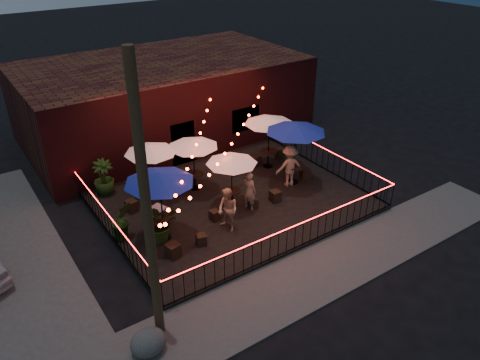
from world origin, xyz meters
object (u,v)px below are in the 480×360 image
object	(u,v)px
cafe_table_3	(193,144)
cafe_table_4	(296,128)
utility_pole	(147,212)
cafe_table_2	(232,160)
cooler	(157,220)
cafe_table_0	(159,178)
cafe_table_1	(151,150)
cafe_table_5	(269,121)
boulder	(148,342)

from	to	relation	value
cafe_table_3	cafe_table_4	size ratio (longest dim) A/B	0.72
utility_pole	cafe_table_2	distance (m)	6.99
utility_pole	cafe_table_3	bearing A→B (deg)	53.34
cafe_table_2	cooler	xyz separation A→B (m)	(-3.24, 0.08, -1.54)
utility_pole	cooler	bearing A→B (deg)	65.45
cafe_table_0	cafe_table_2	xyz separation A→B (m)	(3.23, 0.48, -0.43)
cafe_table_0	cafe_table_1	size ratio (longest dim) A/B	1.06
cafe_table_5	cooler	world-z (taller)	cafe_table_5
cafe_table_0	cafe_table_1	world-z (taller)	cafe_table_0
cafe_table_3	boulder	bearing A→B (deg)	-127.73
cafe_table_4	boulder	bearing A→B (deg)	-151.73
cafe_table_3	boulder	xyz separation A→B (m)	(-5.23, -6.76, -1.89)
cafe_table_1	cafe_table_3	bearing A→B (deg)	-14.12
cafe_table_1	cooler	xyz separation A→B (m)	(-1.00, -2.34, -1.64)
cafe_table_2	cafe_table_3	world-z (taller)	cafe_table_3
utility_pole	cafe_table_0	distance (m)	4.50
cafe_table_2	cafe_table_4	size ratio (longest dim) A/B	0.78
cafe_table_2	cooler	world-z (taller)	cafe_table_2
cafe_table_4	cafe_table_3	bearing A→B (deg)	153.45
cafe_table_3	boulder	distance (m)	8.75
cafe_table_3	cafe_table_4	distance (m)	4.27
cafe_table_3	boulder	size ratio (longest dim) A/B	2.46
cafe_table_3	cafe_table_4	bearing A→B (deg)	-26.55
boulder	cafe_table_5	bearing A→B (deg)	36.40
cooler	boulder	world-z (taller)	cooler
utility_pole	cafe_table_2	bearing A→B (deg)	39.21
cooler	cafe_table_4	bearing A→B (deg)	-20.30
cafe_table_1	cafe_table_4	world-z (taller)	cafe_table_4
cafe_table_0	cafe_table_1	distance (m)	3.08
cafe_table_1	boulder	size ratio (longest dim) A/B	2.75
cafe_table_5	boulder	size ratio (longest dim) A/B	3.08
cafe_table_1	boulder	world-z (taller)	cafe_table_1
cooler	cafe_table_0	bearing A→B (deg)	-109.29
cafe_table_0	cafe_table_4	size ratio (longest dim) A/B	0.86
cooler	cafe_table_5	bearing A→B (deg)	-4.74
cafe_table_1	cafe_table_5	world-z (taller)	cafe_table_5
cafe_table_0	cafe_table_4	xyz separation A→B (m)	(6.47, 0.58, 0.09)
utility_pole	cooler	world-z (taller)	utility_pole
cafe_table_1	boulder	bearing A→B (deg)	-116.35
cooler	boulder	bearing A→B (deg)	-138.24
cafe_table_3	cafe_table_5	world-z (taller)	cafe_table_5
cafe_table_2	boulder	bearing A→B (deg)	-140.59
cafe_table_0	boulder	bearing A→B (deg)	-120.95
cafe_table_0	cooler	bearing A→B (deg)	91.13
cafe_table_0	cooler	world-z (taller)	cafe_table_0
cafe_table_1	utility_pole	bearing A→B (deg)	-114.07
utility_pole	cafe_table_0	bearing A→B (deg)	62.18
cafe_table_4	cooler	world-z (taller)	cafe_table_4
cafe_table_0	cafe_table_2	bearing A→B (deg)	8.49
cafe_table_5	cafe_table_3	bearing A→B (deg)	178.59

